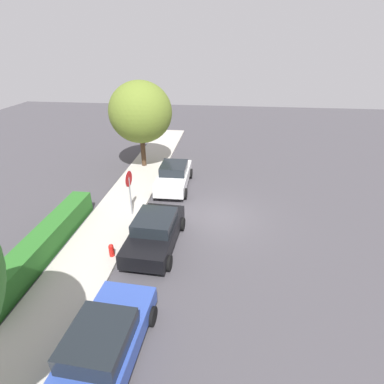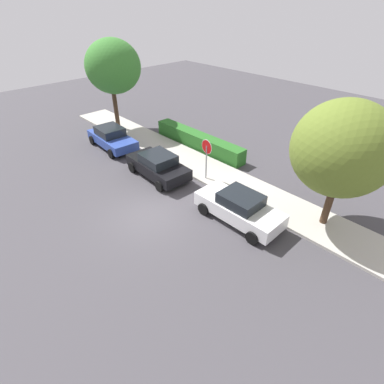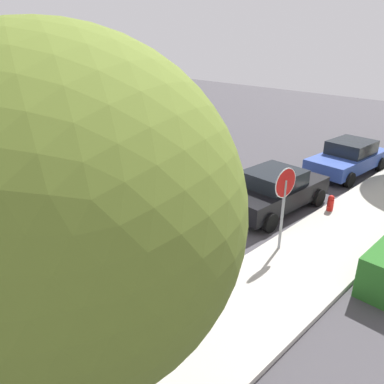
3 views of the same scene
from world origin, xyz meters
The scene contains 9 objects.
ground_plane centered at (0.00, 0.00, 0.00)m, with size 60.00×60.00×0.00m, color #423F44.
sidewalk_curb centered at (0.00, 5.37, 0.07)m, with size 32.00×2.62×0.14m, color #B2ADA3.
stop_sign centered at (-0.43, 4.51, 1.79)m, with size 0.84×0.10×2.58m.
parked_car_black centered at (-2.74, 2.73, 0.75)m, with size 4.33×2.24×1.49m.
parked_car_white centered at (3.33, 2.92, 0.76)m, with size 4.40×2.01×1.52m.
parked_car_blue centered at (-8.31, 2.92, 0.74)m, with size 4.40×2.23×1.48m.
street_tree_mid_block centered at (6.26, 5.60, 3.97)m, with size 4.21×4.21×6.02m.
fire_hydrant centered at (-3.83, 4.36, 0.36)m, with size 0.30×0.22×0.72m.
front_yard_hedge centered at (-3.97, 7.33, 0.54)m, with size 7.92×0.96×1.07m.
Camera 1 is at (-13.43, -0.15, 8.27)m, focal length 28.00 mm.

